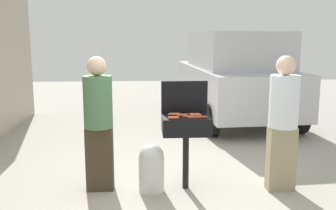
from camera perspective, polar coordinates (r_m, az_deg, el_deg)
name	(u,v)px	position (r m, az deg, el deg)	size (l,w,h in m)	color
ground_plane	(166,189)	(5.07, -0.27, -12.26)	(24.00, 24.00, 0.00)	#9E998E
bbq_grill	(186,128)	(4.85, 2.68, -3.37)	(0.60, 0.44, 0.94)	black
grill_lid_open	(184,97)	(5.00, 2.43, 1.18)	(0.60, 0.05, 0.42)	black
hot_dog_0	(195,115)	(4.86, 4.04, -1.45)	(0.03, 0.03, 0.13)	#C6593D
hot_dog_1	(196,116)	(4.81, 4.23, -1.57)	(0.03, 0.03, 0.13)	#AD4228
hot_dog_2	(175,114)	(4.92, 1.00, -1.29)	(0.03, 0.03, 0.13)	#AD4228
hot_dog_3	(173,117)	(4.70, 0.76, -1.82)	(0.03, 0.03, 0.13)	#C6593D
hot_dog_4	(193,118)	(4.69, 3.66, -1.87)	(0.03, 0.03, 0.13)	#AD4228
hot_dog_5	(195,114)	(4.91, 3.94, -1.33)	(0.03, 0.03, 0.13)	#AD4228
hot_dog_6	(182,115)	(4.82, 2.03, -1.53)	(0.03, 0.03, 0.13)	#AD4228
hot_dog_7	(183,115)	(4.86, 2.23, -1.43)	(0.03, 0.03, 0.13)	#AD4228
hot_dog_8	(173,114)	(4.87, 0.79, -1.40)	(0.03, 0.03, 0.13)	#C6593D
hot_dog_9	(188,116)	(4.76, 3.02, -1.69)	(0.03, 0.03, 0.13)	#B74C33
hot_dog_10	(202,117)	(4.73, 5.06, -1.80)	(0.03, 0.03, 0.13)	#AD4228
hot_dog_11	(173,118)	(4.65, 0.80, -1.95)	(0.03, 0.03, 0.13)	#B74C33
propane_tank	(151,167)	(4.88, -2.47, -9.15)	(0.32, 0.32, 0.62)	silver
person_left	(98,119)	(4.85, -10.25, -2.06)	(0.36, 0.36, 1.69)	#3F3323
person_right	(283,119)	(4.98, 16.67, -1.96)	(0.36, 0.36, 1.70)	gray
parked_minivan	(234,76)	(9.09, 9.80, 4.31)	(2.26, 4.51, 2.02)	#B7B7BC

